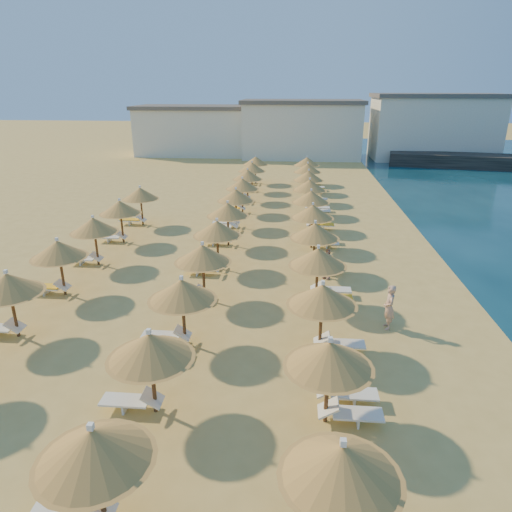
# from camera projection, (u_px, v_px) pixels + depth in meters

# --- Properties ---
(ground) EXTENTS (220.00, 220.00, 0.00)m
(ground) POSITION_uv_depth(u_px,v_px,m) (248.00, 320.00, 18.62)
(ground) COLOR tan
(ground) RESTS_ON ground
(hotel_blocks) EXTENTS (47.08, 10.25, 8.10)m
(hotel_blocks) POSITION_uv_depth(u_px,v_px,m) (315.00, 128.00, 60.25)
(hotel_blocks) COLOR white
(hotel_blocks) RESTS_ON ground
(parasol_row_east) EXTENTS (2.50, 43.59, 2.73)m
(parasol_row_east) POSITION_uv_depth(u_px,v_px,m) (314.00, 221.00, 24.45)
(parasol_row_east) COLOR brown
(parasol_row_east) RESTS_ON ground
(parasol_row_west) EXTENTS (2.50, 43.59, 2.73)m
(parasol_row_west) POSITION_uv_depth(u_px,v_px,m) (223.00, 219.00, 24.85)
(parasol_row_west) COLOR brown
(parasol_row_west) RESTS_ON ground
(parasol_row_inland) EXTENTS (2.50, 21.18, 2.73)m
(parasol_row_inland) POSITION_uv_depth(u_px,v_px,m) (78.00, 237.00, 21.89)
(parasol_row_inland) COLOR brown
(parasol_row_inland) RESTS_ON ground
(loungers) EXTENTS (14.63, 41.70, 0.66)m
(loungers) POSITION_uv_depth(u_px,v_px,m) (240.00, 255.00, 24.71)
(loungers) COLOR white
(loungers) RESTS_ON ground
(beachgoer_a) EXTENTS (0.45, 0.67, 1.82)m
(beachgoer_a) POSITION_uv_depth(u_px,v_px,m) (389.00, 307.00, 17.68)
(beachgoer_a) COLOR tan
(beachgoer_a) RESTS_ON ground
(beachgoer_c) EXTENTS (0.97, 0.83, 1.56)m
(beachgoer_c) POSITION_uv_depth(u_px,v_px,m) (327.00, 264.00, 22.37)
(beachgoer_c) COLOR tan
(beachgoer_c) RESTS_ON ground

